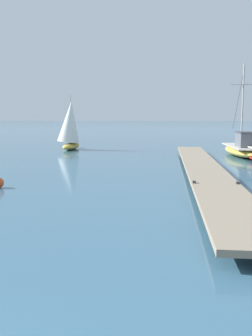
{
  "coord_description": "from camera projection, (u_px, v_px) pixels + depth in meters",
  "views": [
    {
      "loc": [
        2.89,
        -1.93,
        2.97
      ],
      "look_at": [
        2.34,
        9.04,
        1.4
      ],
      "focal_mm": 39.32,
      "sensor_mm": 36.0,
      "label": 1
    }
  ],
  "objects": [
    {
      "name": "floating_dock",
      "position": [
        203.0,
        168.0,
        18.37
      ],
      "size": [
        3.15,
        23.66,
        0.53
      ],
      "color": "gray",
      "rests_on": "ground"
    },
    {
      "name": "distant_sailboat",
      "position": [
        70.0,
        126.0,
        32.0
      ],
      "size": [
        2.39,
        3.86,
        4.73
      ],
      "color": "gold",
      "rests_on": "ground"
    },
    {
      "name": "fishing_boat_2",
      "position": [
        242.0,
        148.0,
        27.17
      ],
      "size": [
        2.26,
        7.03,
        6.74
      ],
      "color": "gold",
      "rests_on": "ground"
    }
  ]
}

